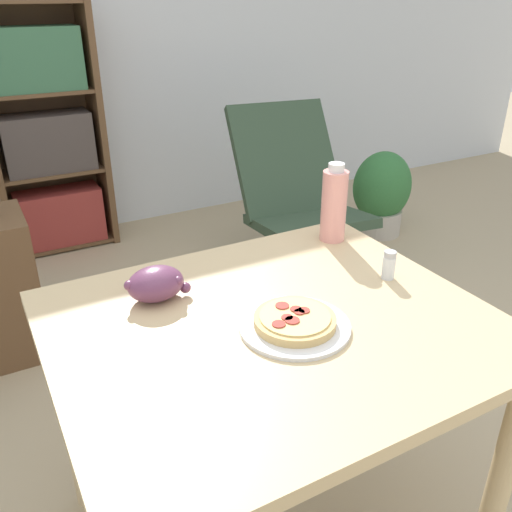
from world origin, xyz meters
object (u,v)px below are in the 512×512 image
(pizza_on_plate, at_px, (293,323))
(bookshelf, at_px, (47,139))
(grape_bunch, at_px, (156,284))
(potted_plant_floor, at_px, (381,193))
(drink_bottle, at_px, (334,205))
(lounge_chair_far, at_px, (297,225))
(salt_shaker, at_px, (389,265))

(pizza_on_plate, height_order, bookshelf, bookshelf)
(grape_bunch, height_order, bookshelf, bookshelf)
(pizza_on_plate, bearing_deg, potted_plant_floor, 43.53)
(drink_bottle, distance_m, lounge_chair_far, 1.29)
(bookshelf, distance_m, potted_plant_floor, 2.03)
(potted_plant_floor, bearing_deg, lounge_chair_far, -164.73)
(salt_shaker, xyz_separation_m, bookshelf, (-0.50, 2.31, -0.11))
(grape_bunch, bearing_deg, bookshelf, 87.92)
(drink_bottle, distance_m, salt_shaker, 0.29)
(bookshelf, relative_size, potted_plant_floor, 2.59)
(pizza_on_plate, bearing_deg, grape_bunch, 129.57)
(potted_plant_floor, bearing_deg, salt_shaker, -131.28)
(salt_shaker, relative_size, lounge_chair_far, 0.09)
(grape_bunch, bearing_deg, pizza_on_plate, -50.43)
(drink_bottle, distance_m, potted_plant_floor, 1.89)
(pizza_on_plate, xyz_separation_m, salt_shaker, (0.35, 0.08, 0.02))
(grape_bunch, distance_m, potted_plant_floor, 2.37)
(grape_bunch, height_order, salt_shaker, grape_bunch)
(lounge_chair_far, bearing_deg, drink_bottle, -110.06)
(drink_bottle, height_order, lounge_chair_far, drink_bottle)
(grape_bunch, height_order, potted_plant_floor, grape_bunch)
(bookshelf, xyz_separation_m, potted_plant_floor, (1.83, -0.80, -0.39))
(pizza_on_plate, xyz_separation_m, lounge_chair_far, (0.91, 1.39, -0.46))
(bookshelf, bearing_deg, lounge_chair_far, -43.47)
(salt_shaker, height_order, bookshelf, bookshelf)
(pizza_on_plate, relative_size, salt_shaker, 3.25)
(pizza_on_plate, bearing_deg, lounge_chair_far, 56.58)
(lounge_chair_far, bearing_deg, grape_bunch, -127.84)
(lounge_chair_far, bearing_deg, potted_plant_floor, 23.23)
(grape_bunch, xyz_separation_m, drink_bottle, (0.60, 0.09, 0.07))
(grape_bunch, height_order, drink_bottle, drink_bottle)
(drink_bottle, bearing_deg, potted_plant_floor, 43.28)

